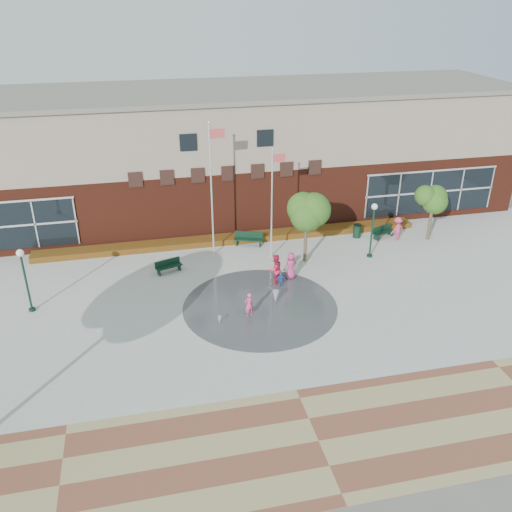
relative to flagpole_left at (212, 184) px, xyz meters
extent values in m
plane|color=#666056|center=(1.44, -9.93, -4.81)|extent=(120.00, 120.00, 0.00)
cube|color=#A8A8A0|center=(1.44, -5.93, -4.80)|extent=(46.00, 18.00, 0.01)
cube|color=brown|center=(1.44, -16.93, -4.80)|extent=(46.00, 6.00, 0.01)
cylinder|color=#383A3D|center=(1.44, -6.93, -4.80)|extent=(8.40, 8.40, 0.01)
cube|color=#582014|center=(1.44, 7.57, -2.56)|extent=(44.00, 10.00, 4.50)
cube|color=gray|center=(1.44, 7.57, 1.94)|extent=(44.00, 10.00, 4.50)
cube|color=slate|center=(1.44, 7.57, 4.24)|extent=(44.40, 10.40, 0.30)
cube|color=black|center=(16.44, 2.55, -2.69)|extent=(10.00, 0.12, 3.19)
cube|color=black|center=(-1.06, 2.55, 1.99)|extent=(1.10, 0.10, 1.10)
cube|color=black|center=(3.94, 2.55, 1.99)|extent=(1.10, 0.10, 1.10)
cube|color=#941607|center=(1.44, 1.67, -4.81)|extent=(26.00, 1.20, 0.40)
cylinder|color=white|center=(-0.05, 0.00, -0.56)|extent=(0.10, 0.10, 8.50)
sphere|color=white|center=(-0.05, 0.00, 3.74)|extent=(0.17, 0.17, 0.17)
cube|color=#C74344|center=(0.42, 0.02, 3.07)|extent=(0.93, 0.07, 0.57)
cylinder|color=white|center=(3.50, -1.18, -1.28)|extent=(0.09, 0.09, 7.05)
sphere|color=white|center=(3.50, -1.18, 2.29)|extent=(0.14, 0.14, 0.14)
cube|color=#C74344|center=(3.90, -1.15, 1.70)|extent=(0.81, 0.08, 0.50)
cylinder|color=black|center=(-10.61, -4.67, -3.16)|extent=(0.12, 0.12, 3.29)
cylinder|color=black|center=(-10.61, -4.67, -4.73)|extent=(0.35, 0.35, 0.16)
sphere|color=silver|center=(-10.61, -4.67, -1.34)|extent=(0.39, 0.39, 0.39)
cylinder|color=black|center=(9.70, -2.56, -3.16)|extent=(0.12, 0.12, 3.30)
cylinder|color=black|center=(9.70, -2.56, -4.73)|extent=(0.35, 0.35, 0.16)
sphere|color=silver|center=(9.70, -2.56, -1.34)|extent=(0.39, 0.39, 0.39)
cube|color=black|center=(-3.08, -1.89, -4.40)|extent=(1.69, 0.96, 0.05)
cube|color=black|center=(-3.14, -1.70, -4.19)|extent=(1.55, 0.58, 0.41)
cube|color=black|center=(2.43, 0.80, -4.34)|extent=(1.95, 1.13, 0.06)
cube|color=black|center=(2.50, 1.01, -4.09)|extent=(1.79, 0.69, 0.47)
cube|color=black|center=(11.81, 0.00, -4.38)|extent=(1.75, 1.05, 0.06)
cube|color=black|center=(11.73, 0.20, -4.16)|extent=(1.60, 0.65, 0.42)
cylinder|color=black|center=(10.04, 0.48, -4.35)|extent=(0.54, 0.54, 0.90)
cylinder|color=black|center=(10.04, 0.48, -3.89)|extent=(0.58, 0.58, 0.05)
cylinder|color=#463428|center=(5.43, -2.24, -3.34)|extent=(0.20, 0.20, 2.93)
cylinder|color=#463428|center=(14.68, -0.92, -3.56)|extent=(0.22, 0.22, 2.50)
cone|color=white|center=(2.36, -6.72, -4.81)|extent=(0.36, 0.36, 0.71)
cone|color=white|center=(-0.98, -8.11, -4.81)|extent=(0.19, 0.19, 0.43)
imported|color=#E4447E|center=(0.67, -7.70, -4.12)|extent=(0.59, 0.48, 1.38)
imported|color=#C6213F|center=(2.86, -4.65, -3.87)|extent=(1.12, 1.01, 1.87)
imported|color=#BF3671|center=(3.94, -4.19, -3.98)|extent=(0.88, 0.64, 1.66)
imported|color=blue|center=(3.10, -5.07, -4.34)|extent=(0.59, 0.41, 0.93)
imported|color=#C73E65|center=(12.51, -0.55, -3.96)|extent=(1.24, 0.98, 1.68)
camera|label=1|loc=(-4.27, -31.44, 10.82)|focal=38.00mm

